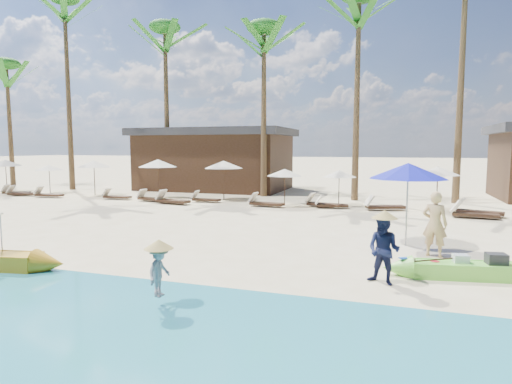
% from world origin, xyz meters
% --- Properties ---
extents(ground, '(240.00, 240.00, 0.00)m').
position_xyz_m(ground, '(0.00, 0.00, 0.00)').
color(ground, '#F7E6B6').
rests_on(ground, ground).
extents(wet_sand_strip, '(240.00, 4.50, 0.01)m').
position_xyz_m(wet_sand_strip, '(0.00, -5.00, 0.00)').
color(wet_sand_strip, tan).
rests_on(wet_sand_strip, ground).
extents(green_canoe, '(4.73, 1.11, 0.60)m').
position_xyz_m(green_canoe, '(6.20, -0.07, 0.20)').
color(green_canoe, '#7AEA47').
rests_on(green_canoe, ground).
extents(tourist, '(0.76, 0.60, 1.81)m').
position_xyz_m(tourist, '(5.40, 1.79, 0.91)').
color(tourist, '#DCB076').
rests_on(tourist, ground).
extents(vendor_green, '(0.91, 0.82, 1.53)m').
position_xyz_m(vendor_green, '(4.14, -1.14, 0.76)').
color(vendor_green, '#161C3E').
rests_on(vendor_green, ground).
extents(vendor_yellow, '(0.37, 0.64, 0.98)m').
position_xyz_m(vendor_yellow, '(0.14, -3.81, 0.67)').
color(vendor_yellow, gray).
rests_on(vendor_yellow, ground).
extents(blue_umbrella, '(2.35, 2.35, 2.53)m').
position_xyz_m(blue_umbrella, '(4.69, 3.02, 2.29)').
color(blue_umbrella, '#99999E').
rests_on(blue_umbrella, ground).
extents(resort_parasol_0, '(2.09, 2.09, 2.15)m').
position_xyz_m(resort_parasol_0, '(-20.87, 11.56, 1.94)').
color(resort_parasol_0, '#382116').
rests_on(resort_parasol_0, ground).
extents(resort_parasol_1, '(1.80, 1.80, 1.85)m').
position_xyz_m(resort_parasol_1, '(-17.29, 11.67, 1.67)').
color(resort_parasol_1, '#382116').
rests_on(resort_parasol_1, ground).
extents(lounger_1_left, '(1.80, 0.94, 0.58)m').
position_xyz_m(lounger_1_left, '(-17.72, 9.70, 0.20)').
color(lounger_1_left, '#382116').
rests_on(lounger_1_left, ground).
extents(lounger_1_right, '(1.79, 0.95, 0.58)m').
position_xyz_m(lounger_1_right, '(-18.56, 10.06, 0.19)').
color(lounger_1_right, '#382116').
rests_on(lounger_1_right, ground).
extents(resort_parasol_2, '(2.12, 2.12, 2.18)m').
position_xyz_m(resort_parasol_2, '(-13.61, 11.50, 1.97)').
color(resort_parasol_2, '#382116').
rests_on(resort_parasol_2, ground).
extents(lounger_2_left, '(1.78, 0.69, 0.59)m').
position_xyz_m(lounger_2_left, '(-15.51, 9.60, 0.20)').
color(lounger_2_left, '#382116').
rests_on(lounger_2_left, ground).
extents(resort_parasol_3, '(2.24, 2.24, 2.30)m').
position_xyz_m(resort_parasol_3, '(-8.79, 11.06, 2.08)').
color(resort_parasol_3, '#382116').
rests_on(resort_parasol_3, ground).
extents(lounger_3_left, '(1.71, 0.63, 0.57)m').
position_xyz_m(lounger_3_left, '(-11.03, 10.06, 0.19)').
color(lounger_3_left, '#382116').
rests_on(lounger_3_left, ground).
extents(lounger_3_right, '(1.80, 0.84, 0.59)m').
position_xyz_m(lounger_3_right, '(-8.63, 9.87, 0.20)').
color(lounger_3_right, '#382116').
rests_on(lounger_3_right, ground).
extents(resort_parasol_4, '(2.17, 2.17, 2.24)m').
position_xyz_m(resort_parasol_4, '(-4.98, 11.79, 2.02)').
color(resort_parasol_4, '#382116').
rests_on(resort_parasol_4, ground).
extents(lounger_4_left, '(2.00, 0.88, 0.66)m').
position_xyz_m(lounger_4_left, '(-6.96, 9.26, 0.22)').
color(lounger_4_left, '#382116').
rests_on(lounger_4_left, ground).
extents(lounger_4_right, '(1.62, 0.51, 0.55)m').
position_xyz_m(lounger_4_right, '(-5.60, 10.51, 0.18)').
color(lounger_4_right, '#382116').
rests_on(lounger_4_right, ground).
extents(resort_parasol_5, '(1.84, 1.84, 1.90)m').
position_xyz_m(resort_parasol_5, '(-1.07, 10.52, 1.71)').
color(resort_parasol_5, '#382116').
rests_on(resort_parasol_5, ground).
extents(lounger_5_left, '(1.89, 0.75, 0.62)m').
position_xyz_m(lounger_5_left, '(-1.94, 9.81, 0.21)').
color(lounger_5_left, '#382116').
rests_on(lounger_5_left, ground).
extents(resort_parasol_6, '(1.77, 1.77, 1.82)m').
position_xyz_m(resort_parasol_6, '(1.58, 11.47, 1.64)').
color(resort_parasol_6, '#382116').
rests_on(resort_parasol_6, ground).
extents(lounger_6_left, '(1.93, 0.98, 0.63)m').
position_xyz_m(lounger_6_left, '(0.87, 10.52, 0.21)').
color(lounger_6_left, '#382116').
rests_on(lounger_6_left, ground).
extents(lounger_6_right, '(1.68, 0.80, 0.55)m').
position_xyz_m(lounger_6_right, '(1.30, 10.29, 0.18)').
color(lounger_6_right, '#382116').
rests_on(lounger_6_right, ground).
extents(resort_parasol_7, '(2.04, 2.04, 2.10)m').
position_xyz_m(resort_parasol_7, '(6.23, 11.08, 1.90)').
color(resort_parasol_7, '#382116').
rests_on(resort_parasol_7, ground).
extents(lounger_7_left, '(2.00, 1.20, 0.65)m').
position_xyz_m(lounger_7_left, '(3.79, 10.38, 0.22)').
color(lounger_7_left, '#382116').
rests_on(lounger_7_left, ground).
extents(lounger_7_right, '(2.07, 1.08, 0.67)m').
position_xyz_m(lounger_7_right, '(7.76, 9.91, 0.22)').
color(lounger_7_right, '#382116').
rests_on(lounger_7_right, ground).
extents(lounger_8_left, '(1.94, 0.75, 0.65)m').
position_xyz_m(lounger_8_left, '(7.47, 9.15, 0.22)').
color(lounger_8_left, '#382116').
rests_on(lounger_8_left, ground).
extents(palm_0, '(2.08, 2.08, 9.90)m').
position_xyz_m(palm_0, '(-24.62, 15.48, 8.11)').
color(palm_0, brown).
rests_on(palm_0, ground).
extents(palm_1, '(2.08, 2.08, 13.60)m').
position_xyz_m(palm_1, '(-17.59, 14.06, 10.82)').
color(palm_1, brown).
rests_on(palm_1, ground).
extents(palm_2, '(2.08, 2.08, 11.33)m').
position_xyz_m(palm_2, '(-10.45, 15.08, 9.18)').
color(palm_2, brown).
rests_on(palm_2, ground).
extents(palm_3, '(2.08, 2.08, 10.52)m').
position_xyz_m(palm_3, '(-3.36, 14.27, 8.58)').
color(palm_3, brown).
rests_on(palm_3, ground).
extents(palm_4, '(2.08, 2.08, 11.70)m').
position_xyz_m(palm_4, '(2.15, 14.01, 9.45)').
color(palm_4, brown).
rests_on(palm_4, ground).
extents(pavilion_west, '(10.80, 6.60, 4.30)m').
position_xyz_m(pavilion_west, '(-8.00, 17.50, 2.19)').
color(pavilion_west, '#382116').
rests_on(pavilion_west, ground).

